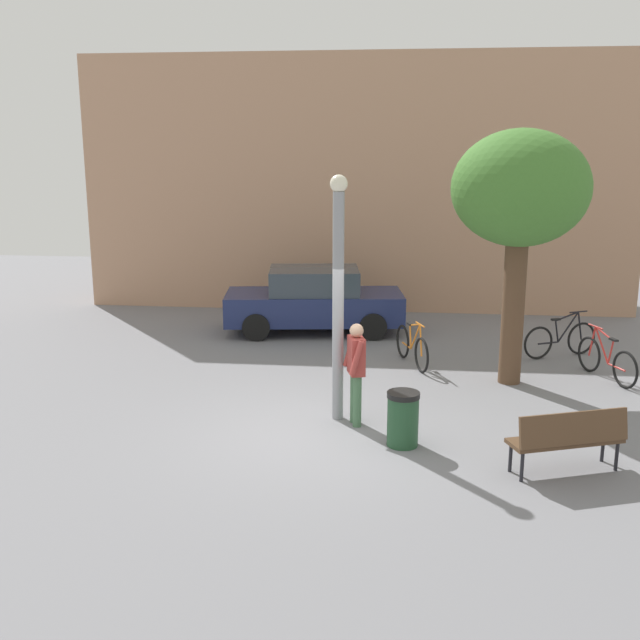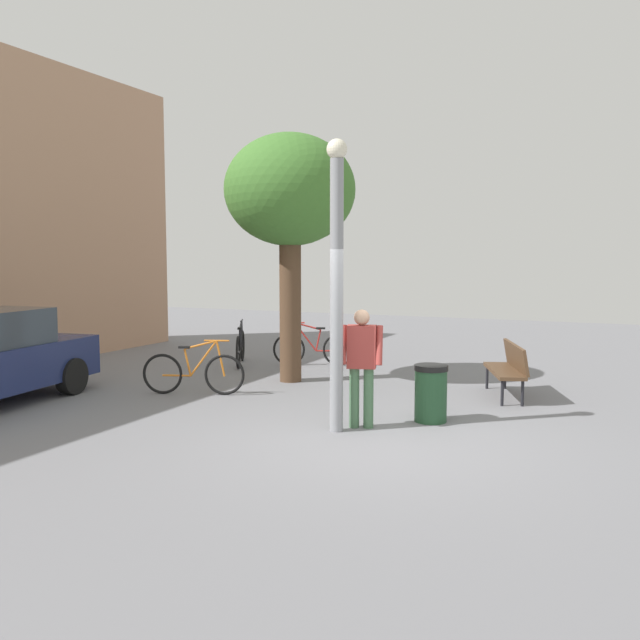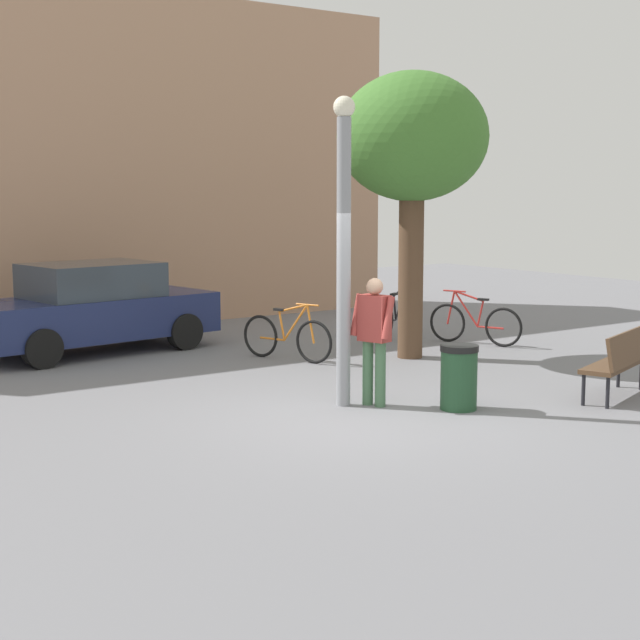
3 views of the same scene
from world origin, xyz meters
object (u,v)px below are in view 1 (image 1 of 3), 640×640
(plaza_tree, at_px, (520,193))
(person_by_lamppost, at_px, (356,367))
(trash_bin, at_px, (403,419))
(parked_car_navy, at_px, (314,300))
(bicycle_orange, at_px, (412,347))
(bicycle_red, at_px, (606,360))
(park_bench, at_px, (569,436))
(bicycle_black, at_px, (560,339))
(lamppost, at_px, (338,291))

(plaza_tree, bearing_deg, person_by_lamppost, -137.63)
(plaza_tree, bearing_deg, trash_bin, -121.24)
(person_by_lamppost, height_order, parked_car_navy, person_by_lamppost)
(bicycle_orange, relative_size, bicycle_red, 1.01)
(park_bench, relative_size, plaza_tree, 0.35)
(park_bench, bearing_deg, bicycle_black, 79.76)
(person_by_lamppost, relative_size, bicycle_black, 1.02)
(person_by_lamppost, xyz_separation_m, plaza_tree, (2.77, 2.53, 2.60))
(bicycle_orange, xyz_separation_m, bicycle_red, (3.70, -0.57, 0.00))
(park_bench, distance_m, trash_bin, 2.37)
(bicycle_red, bearing_deg, park_bench, -110.14)
(person_by_lamppost, relative_size, parked_car_navy, 0.38)
(bicycle_black, height_order, parked_car_navy, parked_car_navy)
(plaza_tree, bearing_deg, bicycle_black, 55.64)
(park_bench, height_order, bicycle_orange, bicycle_orange)
(lamppost, distance_m, person_by_lamppost, 1.24)
(bicycle_black, bearing_deg, bicycle_red, -70.17)
(plaza_tree, bearing_deg, bicycle_orange, 152.45)
(lamppost, distance_m, bicycle_black, 6.32)
(plaza_tree, xyz_separation_m, parked_car_navy, (-4.15, 3.52, -2.80))
(bicycle_red, bearing_deg, person_by_lamppost, -147.86)
(person_by_lamppost, bearing_deg, park_bench, -27.30)
(person_by_lamppost, relative_size, park_bench, 1.00)
(person_by_lamppost, distance_m, parked_car_navy, 6.20)
(person_by_lamppost, bearing_deg, trash_bin, -46.19)
(park_bench, distance_m, plaza_tree, 5.08)
(park_bench, relative_size, bicycle_red, 0.98)
(trash_bin, bearing_deg, bicycle_red, 43.68)
(park_bench, height_order, bicycle_black, bicycle_black)
(bicycle_orange, height_order, bicycle_red, same)
(park_bench, relative_size, trash_bin, 1.99)
(person_by_lamppost, bearing_deg, bicycle_black, 47.44)
(trash_bin, bearing_deg, parked_car_navy, 107.40)
(lamppost, relative_size, bicycle_red, 2.33)
(bicycle_black, xyz_separation_m, parked_car_navy, (-5.46, 1.60, 0.39))
(bicycle_orange, bearing_deg, bicycle_red, -8.77)
(plaza_tree, bearing_deg, parked_car_navy, 139.74)
(person_by_lamppost, height_order, plaza_tree, plaza_tree)
(plaza_tree, height_order, trash_bin, plaza_tree)
(lamppost, height_order, plaza_tree, plaza_tree)
(lamppost, bearing_deg, trash_bin, -44.19)
(bicycle_red, distance_m, trash_bin, 5.36)
(parked_car_navy, bearing_deg, person_by_lamppost, -77.10)
(bicycle_red, bearing_deg, plaza_tree, -168.32)
(bicycle_red, bearing_deg, parked_car_navy, 152.51)
(parked_car_navy, bearing_deg, park_bench, -60.00)
(person_by_lamppost, distance_m, trash_bin, 1.22)
(person_by_lamppost, height_order, bicycle_red, person_by_lamppost)
(bicycle_orange, bearing_deg, parked_car_navy, 132.18)
(parked_car_navy, bearing_deg, trash_bin, -72.60)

